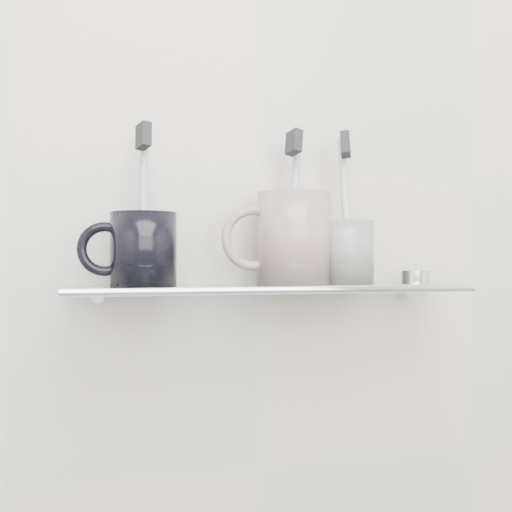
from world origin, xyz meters
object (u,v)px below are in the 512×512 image
object	(u,v)px
shelf_glass	(270,288)
mug_left	(143,249)
mug_center	(294,238)
mug_right	(345,252)

from	to	relation	value
shelf_glass	mug_left	distance (m)	0.16
shelf_glass	mug_center	xyz separation A→B (m)	(0.03, 0.00, 0.06)
mug_center	mug_left	bearing A→B (deg)	-174.72
mug_left	mug_center	bearing A→B (deg)	9.24
mug_left	mug_right	size ratio (longest dim) A/B	1.08
mug_center	shelf_glass	bearing A→B (deg)	-166.17
mug_center	mug_right	size ratio (longest dim) A/B	1.42
mug_center	mug_right	bearing A→B (deg)	5.28
mug_left	mug_right	bearing A→B (deg)	9.24
shelf_glass	mug_right	world-z (taller)	mug_right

